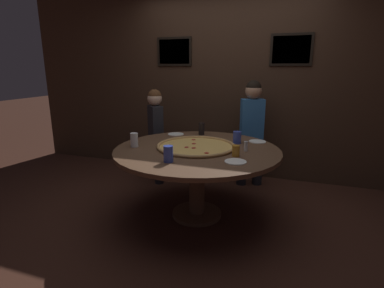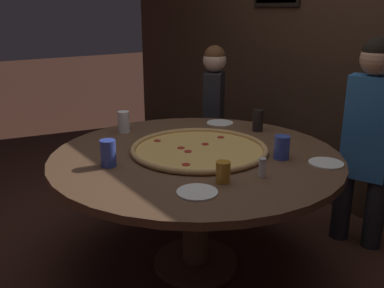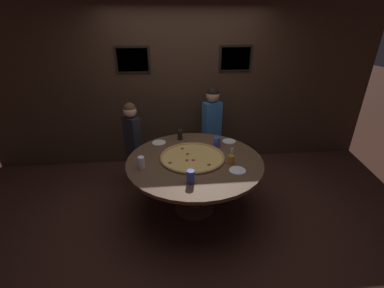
% 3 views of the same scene
% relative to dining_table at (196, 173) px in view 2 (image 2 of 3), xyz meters
% --- Properties ---
extents(ground_plane, '(24.00, 24.00, 0.00)m').
position_rel_dining_table_xyz_m(ground_plane, '(0.00, 0.00, -0.62)').
color(ground_plane, '#422319').
extents(back_wall, '(6.40, 0.08, 2.60)m').
position_rel_dining_table_xyz_m(back_wall, '(0.00, 1.43, 0.69)').
color(back_wall, '#3D281C').
rests_on(back_wall, ground_plane).
extents(dining_table, '(1.67, 1.67, 0.74)m').
position_rel_dining_table_xyz_m(dining_table, '(0.00, 0.00, 0.00)').
color(dining_table, brown).
rests_on(dining_table, ground_plane).
extents(giant_pizza, '(0.81, 0.81, 0.03)m').
position_rel_dining_table_xyz_m(giant_pizza, '(-0.02, 0.04, 0.13)').
color(giant_pizza, '#EAB75B').
rests_on(giant_pizza, dining_table).
extents(drink_cup_by_shaker, '(0.07, 0.07, 0.10)m').
position_rel_dining_table_xyz_m(drink_cup_by_shaker, '(0.42, -0.14, 0.17)').
color(drink_cup_by_shaker, '#BC7A23').
rests_on(drink_cup_by_shaker, dining_table).
extents(drink_cup_centre_back, '(0.09, 0.09, 0.13)m').
position_rel_dining_table_xyz_m(drink_cup_centre_back, '(0.34, 0.34, 0.19)').
color(drink_cup_centre_back, '#384CB7').
rests_on(drink_cup_centre_back, dining_table).
extents(drink_cup_near_left, '(0.07, 0.07, 0.15)m').
position_rel_dining_table_xyz_m(drink_cup_near_left, '(-0.14, 0.62, 0.19)').
color(drink_cup_near_left, black).
rests_on(drink_cup_near_left, dining_table).
extents(drink_cup_beside_pizza, '(0.08, 0.08, 0.14)m').
position_rel_dining_table_xyz_m(drink_cup_beside_pizza, '(-0.63, -0.15, 0.19)').
color(drink_cup_beside_pizza, white).
rests_on(drink_cup_beside_pizza, dining_table).
extents(drink_cup_far_left, '(0.08, 0.08, 0.14)m').
position_rel_dining_table_xyz_m(drink_cup_far_left, '(-0.10, -0.50, 0.19)').
color(drink_cup_far_left, '#384CB7').
rests_on(drink_cup_far_left, dining_table).
extents(white_plate_near_front, '(0.19, 0.19, 0.01)m').
position_rel_dining_table_xyz_m(white_plate_near_front, '(0.45, -0.32, 0.13)').
color(white_plate_near_front, white).
rests_on(white_plate_near_front, dining_table).
extents(white_plate_far_back, '(0.19, 0.19, 0.01)m').
position_rel_dining_table_xyz_m(white_plate_far_back, '(-0.44, 0.53, 0.13)').
color(white_plate_far_back, white).
rests_on(white_plate_far_back, dining_table).
extents(white_plate_left_side, '(0.19, 0.19, 0.01)m').
position_rel_dining_table_xyz_m(white_plate_left_side, '(0.54, 0.48, 0.13)').
color(white_plate_left_side, white).
rests_on(white_plate_left_side, dining_table).
extents(condiment_shaker, '(0.04, 0.04, 0.10)m').
position_rel_dining_table_xyz_m(condiment_shaker, '(0.48, 0.06, 0.17)').
color(condiment_shaker, silver).
rests_on(condiment_shaker, dining_table).
extents(diner_far_right, '(0.30, 0.31, 1.26)m').
position_rel_dining_table_xyz_m(diner_far_right, '(-0.83, 0.77, 0.10)').
color(diner_far_right, '#232328').
rests_on(diner_far_right, ground_plane).
extents(diner_far_left, '(0.36, 0.24, 1.38)m').
position_rel_dining_table_xyz_m(diner_far_left, '(0.40, 1.07, 0.16)').
color(diner_far_left, '#232328').
rests_on(diner_far_left, ground_plane).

